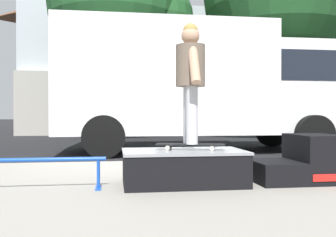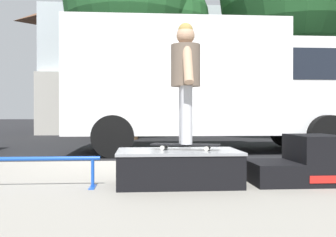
{
  "view_description": "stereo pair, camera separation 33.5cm",
  "coord_description": "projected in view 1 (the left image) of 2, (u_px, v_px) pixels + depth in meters",
  "views": [
    {
      "loc": [
        -0.24,
        -6.96,
        0.91
      ],
      "look_at": [
        0.48,
        -1.85,
        0.86
      ],
      "focal_mm": 40.56,
      "sensor_mm": 36.0,
      "label": 1
    },
    {
      "loc": [
        0.09,
        -7.0,
        0.91
      ],
      "look_at": [
        0.48,
        -1.85,
        0.86
      ],
      "focal_mm": 40.56,
      "sensor_mm": 36.0,
      "label": 2
    }
  ],
  "objects": [
    {
      "name": "kicker_ramp",
      "position": [
        303.0,
        162.0,
        4.47
      ],
      "size": [
        1.01,
        0.72,
        0.55
      ],
      "color": "black",
      "rests_on": "sidewalk_slab"
    },
    {
      "name": "sidewalk_slab",
      "position": [
        138.0,
        196.0,
        3.97
      ],
      "size": [
        50.0,
        5.0,
        0.12
      ],
      "primitive_type": "cube",
      "color": "gray",
      "rests_on": "ground"
    },
    {
      "name": "skater_kid",
      "position": [
        190.0,
        73.0,
        4.31
      ],
      "size": [
        0.33,
        0.7,
        1.37
      ],
      "color": "silver",
      "rests_on": "skateboard"
    },
    {
      "name": "house_behind",
      "position": [
        119.0,
        54.0,
        20.85
      ],
      "size": [
        9.54,
        8.23,
        8.4
      ],
      "color": "silver",
      "rests_on": "ground"
    },
    {
      "name": "grind_rail",
      "position": [
        32.0,
        166.0,
        3.96
      ],
      "size": [
        1.52,
        0.28,
        0.34
      ],
      "color": "blue",
      "rests_on": "sidewalk_slab"
    },
    {
      "name": "skate_box",
      "position": [
        183.0,
        166.0,
        4.27
      ],
      "size": [
        1.37,
        0.8,
        0.39
      ],
      "color": "black",
      "rests_on": "sidewalk_slab"
    },
    {
      "name": "street_tree_neighbour",
      "position": [
        122.0,
        7.0,
        13.78
      ],
      "size": [
        5.31,
        4.83,
        7.4
      ],
      "color": "brown",
      "rests_on": "ground"
    },
    {
      "name": "box_truck",
      "position": [
        202.0,
        83.0,
        9.36
      ],
      "size": [
        6.91,
        2.63,
        3.05
      ],
      "color": "white",
      "rests_on": "ground"
    },
    {
      "name": "ground_plane",
      "position": [
        128.0,
        164.0,
        6.94
      ],
      "size": [
        140.0,
        140.0,
        0.0
      ],
      "primitive_type": "plane",
      "color": "black"
    },
    {
      "name": "skateboard",
      "position": [
        190.0,
        145.0,
        4.31
      ],
      "size": [
        0.8,
        0.42,
        0.07
      ],
      "color": "black",
      "rests_on": "skate_box"
    }
  ]
}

